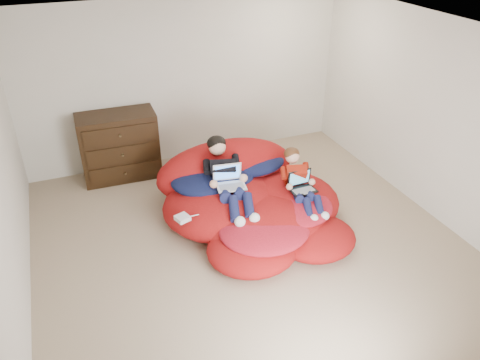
# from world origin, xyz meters

# --- Properties ---
(room_shell) EXTENTS (5.10, 5.10, 2.77)m
(room_shell) POSITION_xyz_m (0.00, 0.00, 0.22)
(room_shell) COLOR gray
(room_shell) RESTS_ON ground
(dresser) EXTENTS (1.13, 0.63, 1.00)m
(dresser) POSITION_xyz_m (-1.15, 2.20, 0.50)
(dresser) COLOR black
(dresser) RESTS_ON ground
(beanbag_pile) EXTENTS (2.31, 2.38, 0.92)m
(beanbag_pile) POSITION_xyz_m (0.22, 0.45, 0.26)
(beanbag_pile) COLOR #AF1314
(beanbag_pile) RESTS_ON ground
(cream_pillow) EXTENTS (0.41, 0.26, 0.26)m
(cream_pillow) POSITION_xyz_m (-0.19, 1.21, 0.62)
(cream_pillow) COLOR white
(cream_pillow) RESTS_ON beanbag_pile
(older_boy) EXTENTS (0.42, 1.23, 0.68)m
(older_boy) POSITION_xyz_m (-0.06, 0.58, 0.66)
(older_boy) COLOR black
(older_boy) RESTS_ON beanbag_pile
(younger_boy) EXTENTS (0.35, 0.93, 0.61)m
(younger_boy) POSITION_xyz_m (0.78, 0.21, 0.60)
(younger_boy) COLOR #9E1E0E
(younger_boy) RESTS_ON beanbag_pile
(laptop_white) EXTENTS (0.39, 0.35, 0.26)m
(laptop_white) POSITION_xyz_m (-0.06, 0.46, 0.64)
(laptop_white) COLOR silver
(laptop_white) RESTS_ON older_boy
(laptop_black) EXTENTS (0.33, 0.26, 0.24)m
(laptop_black) POSITION_xyz_m (0.78, 0.15, 0.55)
(laptop_black) COLOR black
(laptop_black) RESTS_ON younger_boy
(power_adapter) EXTENTS (0.19, 0.19, 0.06)m
(power_adapter) POSITION_xyz_m (-0.75, 0.19, 0.42)
(power_adapter) COLOR silver
(power_adapter) RESTS_ON beanbag_pile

